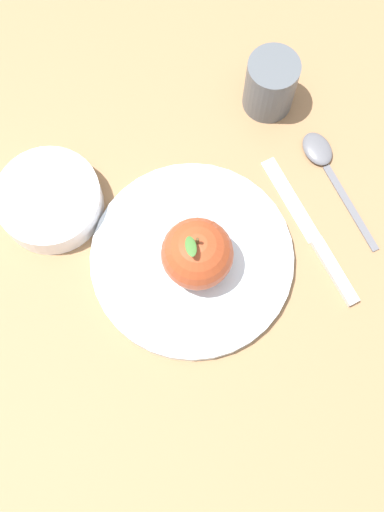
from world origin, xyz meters
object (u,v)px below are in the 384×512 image
object	(u,v)px
side_bowl	(49,199)
spoon	(325,162)
apple	(197,254)
knife	(317,243)
dinner_plate	(192,259)
cup	(271,83)

from	to	relation	value
side_bowl	spoon	xyz separation A→B (m)	(-0.28, 0.20, -0.02)
apple	knife	bearing A→B (deg)	146.58
dinner_plate	knife	bearing A→B (deg)	143.06
knife	spoon	size ratio (longest dim) A/B	1.21
dinner_plate	spoon	bearing A→B (deg)	172.66
dinner_plate	apple	size ratio (longest dim) A/B	2.52
apple	knife	world-z (taller)	apple
cup	spoon	bearing A→B (deg)	83.46
side_bowl	knife	world-z (taller)	side_bowl
dinner_plate	side_bowl	distance (m)	0.19
side_bowl	spoon	world-z (taller)	side_bowl
cup	knife	xyz separation A→B (m)	(0.10, 0.18, -0.04)
side_bowl	cup	bearing A→B (deg)	163.54
side_bowl	knife	bearing A→B (deg)	126.55
dinner_plate	cup	size ratio (longest dim) A/B	2.94
apple	spoon	distance (m)	0.22
dinner_plate	knife	distance (m)	0.15
dinner_plate	spoon	size ratio (longest dim) A/B	1.43
knife	cup	bearing A→B (deg)	-119.18
spoon	knife	bearing A→B (deg)	37.32
dinner_plate	spoon	xyz separation A→B (m)	(-0.21, 0.03, -0.00)
dinner_plate	cup	xyz separation A→B (m)	(-0.22, -0.08, 0.04)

